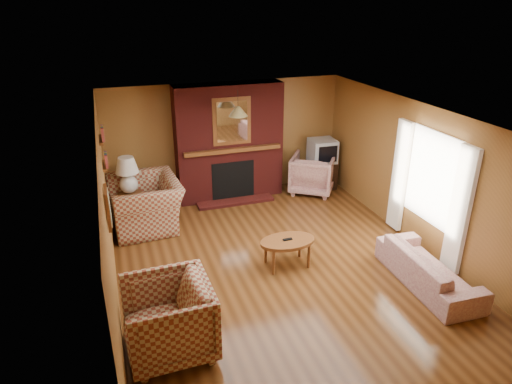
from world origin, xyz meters
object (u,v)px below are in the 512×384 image
object	(u,v)px
plaid_armchair	(168,319)
coffee_table	(287,243)
side_table	(131,207)
plaid_loveseat	(146,203)
fireplace	(229,143)
crt_tv	(322,151)
tv_stand	(321,174)
floral_armchair	(313,174)
floral_sofa	(429,268)
table_lamp	(127,173)

from	to	relation	value
plaid_armchair	coffee_table	xyz separation A→B (m)	(2.06, 1.32, -0.07)
side_table	plaid_armchair	bearing A→B (deg)	-87.71
plaid_loveseat	plaid_armchair	xyz separation A→B (m)	(-0.10, -3.44, 0.01)
fireplace	crt_tv	distance (m)	2.08
plaid_loveseat	tv_stand	size ratio (longest dim) A/B	2.27
floral_armchair	coffee_table	distance (m)	3.10
fireplace	coffee_table	size ratio (longest dim) A/B	2.71
floral_armchair	floral_sofa	bearing A→B (deg)	127.24
fireplace	tv_stand	xyz separation A→B (m)	(2.05, -0.18, -0.87)
floral_armchair	crt_tv	xyz separation A→B (m)	(0.28, 0.15, 0.45)
floral_armchair	side_table	size ratio (longest dim) A/B	1.58
crt_tv	tv_stand	bearing A→B (deg)	90.00
plaid_armchair	floral_armchair	bearing A→B (deg)	135.34
floral_armchair	crt_tv	bearing A→B (deg)	-116.17
tv_stand	crt_tv	size ratio (longest dim) A/B	1.08
fireplace	tv_stand	world-z (taller)	fireplace
fireplace	crt_tv	bearing A→B (deg)	-5.30
fireplace	floral_sofa	world-z (taller)	fireplace
plaid_loveseat	tv_stand	world-z (taller)	plaid_loveseat
plaid_loveseat	floral_armchair	bearing A→B (deg)	93.83
table_lamp	tv_stand	size ratio (longest dim) A/B	1.14
side_table	crt_tv	distance (m)	4.20
table_lamp	crt_tv	world-z (taller)	table_lamp
fireplace	plaid_armchair	bearing A→B (deg)	-114.49
coffee_table	tv_stand	xyz separation A→B (m)	(1.94, 2.77, -0.09)
plaid_armchair	side_table	world-z (taller)	plaid_armchair
floral_armchair	plaid_loveseat	bearing A→B (deg)	42.96
plaid_loveseat	floral_sofa	bearing A→B (deg)	45.05
coffee_table	table_lamp	xyz separation A→B (m)	(-2.21, 2.42, 0.57)
side_table	tv_stand	size ratio (longest dim) A/B	0.94
coffee_table	crt_tv	bearing A→B (deg)	54.96
fireplace	crt_tv	world-z (taller)	fireplace
plaid_armchair	fireplace	bearing A→B (deg)	154.21
plaid_armchair	floral_armchair	distance (m)	5.41
tv_stand	crt_tv	xyz separation A→B (m)	(0.00, -0.01, 0.56)
coffee_table	tv_stand	size ratio (longest dim) A/B	1.44
crt_tv	plaid_loveseat	bearing A→B (deg)	-170.58
tv_stand	crt_tv	bearing A→B (deg)	-91.08
plaid_armchair	floral_sofa	size ratio (longest dim) A/B	0.56
plaid_loveseat	plaid_armchair	size ratio (longest dim) A/B	1.36
plaid_armchair	crt_tv	bearing A→B (deg)	134.34
floral_sofa	coffee_table	bearing A→B (deg)	59.78
coffee_table	tv_stand	bearing A→B (deg)	55.02
fireplace	table_lamp	size ratio (longest dim) A/B	3.42
floral_armchair	side_table	world-z (taller)	floral_armchair
floral_sofa	coffee_table	world-z (taller)	floral_sofa
floral_sofa	table_lamp	world-z (taller)	table_lamp
floral_armchair	coffee_table	size ratio (longest dim) A/B	1.03
floral_armchair	crt_tv	distance (m)	0.55
fireplace	coffee_table	world-z (taller)	fireplace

